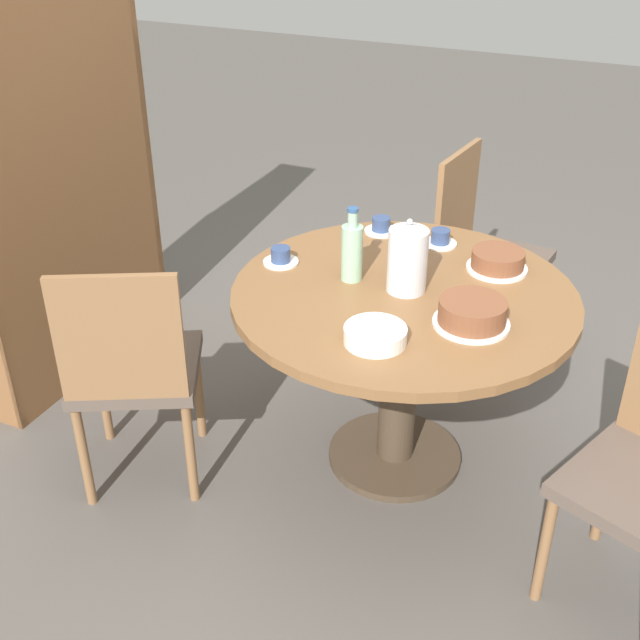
{
  "coord_description": "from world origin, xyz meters",
  "views": [
    {
      "loc": [
        -2.25,
        -0.71,
        1.99
      ],
      "look_at": [
        0.0,
        0.31,
        0.53
      ],
      "focal_mm": 45.0,
      "sensor_mm": 36.0,
      "label": 1
    }
  ],
  "objects_px": {
    "chair_b": "(482,249)",
    "cake_main": "(472,314)",
    "cake_second": "(498,261)",
    "chair_c": "(133,368)",
    "cup_b": "(281,257)",
    "water_bottle": "(352,251)",
    "cup_a": "(381,226)",
    "cup_c": "(439,238)",
    "bookshelf": "(51,179)",
    "coffee_pot": "(406,258)"
  },
  "relations": [
    {
      "from": "water_bottle",
      "to": "cake_main",
      "type": "height_order",
      "value": "water_bottle"
    },
    {
      "from": "chair_c",
      "to": "cup_a",
      "type": "bearing_deg",
      "value": -148.7
    },
    {
      "from": "bookshelf",
      "to": "cup_a",
      "type": "height_order",
      "value": "bookshelf"
    },
    {
      "from": "cake_second",
      "to": "cup_b",
      "type": "xyz_separation_m",
      "value": [
        -0.26,
        0.71,
        -0.01
      ]
    },
    {
      "from": "cake_main",
      "to": "cake_second",
      "type": "height_order",
      "value": "cake_main"
    },
    {
      "from": "chair_b",
      "to": "cake_second",
      "type": "distance_m",
      "value": 0.71
    },
    {
      "from": "coffee_pot",
      "to": "cup_c",
      "type": "relative_size",
      "value": 2.01
    },
    {
      "from": "chair_c",
      "to": "cup_b",
      "type": "height_order",
      "value": "chair_c"
    },
    {
      "from": "chair_b",
      "to": "cup_a",
      "type": "height_order",
      "value": "chair_b"
    },
    {
      "from": "coffee_pot",
      "to": "chair_b",
      "type": "bearing_deg",
      "value": -3.47
    },
    {
      "from": "chair_c",
      "to": "cup_c",
      "type": "bearing_deg",
      "value": -158.94
    },
    {
      "from": "cake_second",
      "to": "cup_c",
      "type": "xyz_separation_m",
      "value": [
        0.12,
        0.25,
        -0.01
      ]
    },
    {
      "from": "cake_main",
      "to": "cup_c",
      "type": "xyz_separation_m",
      "value": [
        0.52,
        0.26,
        -0.02
      ]
    },
    {
      "from": "chair_c",
      "to": "cup_a",
      "type": "relative_size",
      "value": 7.09
    },
    {
      "from": "bookshelf",
      "to": "cup_b",
      "type": "xyz_separation_m",
      "value": [
        -0.05,
        -1.05,
        -0.11
      ]
    },
    {
      "from": "chair_b",
      "to": "cake_main",
      "type": "bearing_deg",
      "value": -161.5
    },
    {
      "from": "chair_b",
      "to": "cake_second",
      "type": "relative_size",
      "value": 4.24
    },
    {
      "from": "cup_c",
      "to": "cake_second",
      "type": "bearing_deg",
      "value": -115.42
    },
    {
      "from": "chair_b",
      "to": "cup_c",
      "type": "bearing_deg",
      "value": -179.02
    },
    {
      "from": "chair_c",
      "to": "water_bottle",
      "type": "height_order",
      "value": "water_bottle"
    },
    {
      "from": "bookshelf",
      "to": "cup_b",
      "type": "relative_size",
      "value": 13.71
    },
    {
      "from": "cup_b",
      "to": "chair_b",
      "type": "bearing_deg",
      "value": -30.13
    },
    {
      "from": "chair_b",
      "to": "cup_a",
      "type": "bearing_deg",
      "value": 156.98
    },
    {
      "from": "bookshelf",
      "to": "cake_second",
      "type": "distance_m",
      "value": 1.78
    },
    {
      "from": "bookshelf",
      "to": "cake_second",
      "type": "xyz_separation_m",
      "value": [
        0.21,
        -1.76,
        -0.1
      ]
    },
    {
      "from": "cake_main",
      "to": "cup_c",
      "type": "bearing_deg",
      "value": 26.87
    },
    {
      "from": "coffee_pot",
      "to": "cup_c",
      "type": "height_order",
      "value": "coffee_pot"
    },
    {
      "from": "cake_main",
      "to": "water_bottle",
      "type": "bearing_deg",
      "value": 73.78
    },
    {
      "from": "cake_main",
      "to": "bookshelf",
      "type": "bearing_deg",
      "value": 83.83
    },
    {
      "from": "bookshelf",
      "to": "cup_c",
      "type": "height_order",
      "value": "bookshelf"
    },
    {
      "from": "cup_c",
      "to": "coffee_pot",
      "type": "bearing_deg",
      "value": -179.95
    },
    {
      "from": "cup_c",
      "to": "chair_c",
      "type": "bearing_deg",
      "value": 138.36
    },
    {
      "from": "cake_main",
      "to": "cup_b",
      "type": "relative_size",
      "value": 1.88
    },
    {
      "from": "coffee_pot",
      "to": "cake_second",
      "type": "distance_m",
      "value": 0.38
    },
    {
      "from": "bookshelf",
      "to": "cake_main",
      "type": "bearing_deg",
      "value": 83.83
    },
    {
      "from": "cup_a",
      "to": "cup_b",
      "type": "xyz_separation_m",
      "value": [
        -0.4,
        0.23,
        0.0
      ]
    },
    {
      "from": "water_bottle",
      "to": "cup_a",
      "type": "xyz_separation_m",
      "value": [
        0.41,
        0.04,
        -0.08
      ]
    },
    {
      "from": "bookshelf",
      "to": "cake_main",
      "type": "distance_m",
      "value": 1.79
    },
    {
      "from": "chair_c",
      "to": "cake_second",
      "type": "bearing_deg",
      "value": -170.83
    },
    {
      "from": "chair_c",
      "to": "cake_second",
      "type": "distance_m",
      "value": 1.31
    },
    {
      "from": "water_bottle",
      "to": "chair_b",
      "type": "bearing_deg",
      "value": -15.17
    },
    {
      "from": "bookshelf",
      "to": "cake_main",
      "type": "relative_size",
      "value": 7.29
    },
    {
      "from": "chair_c",
      "to": "coffee_pot",
      "type": "relative_size",
      "value": 3.52
    },
    {
      "from": "cake_main",
      "to": "cup_c",
      "type": "height_order",
      "value": "cake_main"
    },
    {
      "from": "cake_main",
      "to": "cup_b",
      "type": "bearing_deg",
      "value": 79.05
    },
    {
      "from": "cup_b",
      "to": "chair_c",
      "type": "bearing_deg",
      "value": 147.62
    },
    {
      "from": "cup_c",
      "to": "cup_a",
      "type": "bearing_deg",
      "value": 86.17
    },
    {
      "from": "chair_b",
      "to": "coffee_pot",
      "type": "xyz_separation_m",
      "value": [
        -0.9,
        0.05,
        0.35
      ]
    },
    {
      "from": "cake_second",
      "to": "cup_a",
      "type": "relative_size",
      "value": 1.67
    },
    {
      "from": "chair_c",
      "to": "bookshelf",
      "type": "bearing_deg",
      "value": -63.91
    }
  ]
}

